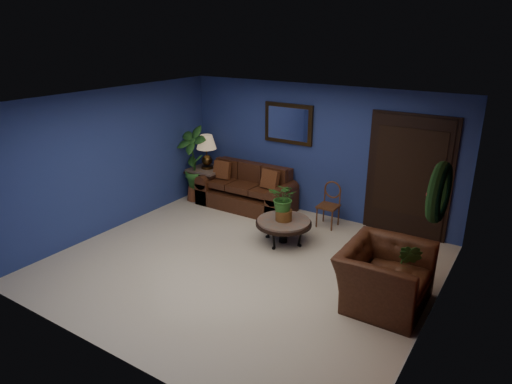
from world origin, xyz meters
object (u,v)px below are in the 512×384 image
Objects in this scene: sofa at (248,193)px; side_chair at (330,201)px; coffee_table at (284,223)px; end_table at (208,175)px; table_lamp at (207,148)px; armchair at (384,276)px.

side_chair is at bearing 1.19° from sofa.
coffee_table is 2.65m from end_table.
coffee_table is 1.14× the size of side_chair.
sofa is 1.04m from end_table.
table_lamp is 0.57× the size of armchair.
table_lamp reaches higher than coffee_table.
sofa is 2.08× the size of coffee_table.
coffee_table is at bearing -22.70° from end_table.
coffee_table is 2.75m from table_lamp.
coffee_table is at bearing -22.70° from table_lamp.
side_chair is 2.56m from armchair.
armchair is at bearing -29.14° from sofa.
side_chair is (1.78, 0.04, 0.18)m from sofa.
sofa is 3.93m from armchair.
sofa reaches higher than coffee_table.
end_table is at bearing 157.30° from coffee_table.
table_lamp is at bearing 0.00° from end_table.
end_table is 1.04× the size of table_lamp.
table_lamp is 0.83× the size of side_chair.
sofa is at bearing 143.71° from coffee_table.
armchair is (2.01, -0.87, 0.04)m from coffee_table.
table_lamp reaches higher than end_table.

